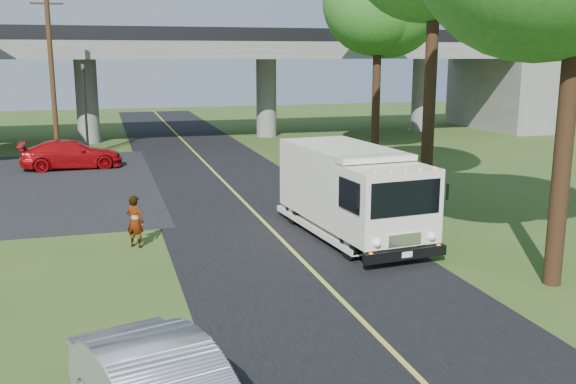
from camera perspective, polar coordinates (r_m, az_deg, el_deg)
name	(u,v)px	position (r m, az deg, el deg)	size (l,w,h in m)	color
ground	(364,324)	(14.09, 6.81, -11.59)	(120.00, 120.00, 0.00)	#34511C
road	(256,215)	(23.14, -2.85, -2.01)	(7.00, 90.00, 0.02)	black
lane_line	(256,214)	(23.13, -2.85, -1.97)	(0.12, 90.00, 0.01)	gold
overpass	(179,72)	(44.16, -9.65, 10.50)	(54.00, 10.00, 7.30)	slate
traffic_signal	(85,100)	(37.93, -17.61, 7.83)	(0.18, 0.22, 5.20)	black
utility_pole	(52,76)	(35.94, -20.24, 9.68)	(1.60, 0.26, 9.00)	#472D19
tree_right_far	(384,2)	(34.88, 8.51, 16.33)	(5.77, 5.67, 10.99)	#382314
step_van	(351,190)	(20.08, 5.61, 0.22)	(3.08, 6.91, 2.81)	silver
red_sedan	(72,154)	(34.28, -18.68, 3.19)	(2.02, 4.98, 1.44)	#AC0A0E
pedestrian	(135,221)	(19.63, -13.44, -2.55)	(0.58, 0.38, 1.58)	gray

